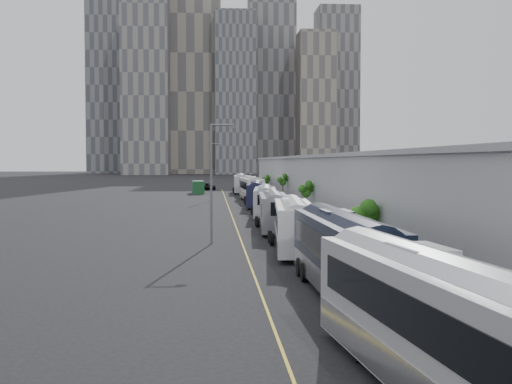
{
  "coord_description": "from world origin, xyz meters",
  "views": [
    {
      "loc": [
        -3.89,
        -11.87,
        6.48
      ],
      "look_at": [
        1.12,
        60.11,
        3.0
      ],
      "focal_mm": 45.0,
      "sensor_mm": 36.0,
      "label": 1
    }
  ],
  "objects": [
    {
      "name": "bus_0",
      "position": [
        2.21,
        4.72,
        1.69
      ],
      "size": [
        4.17,
        13.92,
        4.01
      ],
      "rotation": [
        0.0,
        0.0,
        0.1
      ],
      "color": "#9E9FA7",
      "rests_on": "ground"
    },
    {
      "name": "tree_3",
      "position": [
        6.28,
        78.99,
        3.47
      ],
      "size": [
        1.03,
        1.03,
        4.16
      ],
      "color": "black",
      "rests_on": "ground"
    },
    {
      "name": "street_lamp_far",
      "position": [
        -3.66,
        94.11,
        5.43
      ],
      "size": [
        2.04,
        0.22,
        9.46
      ],
      "color": "#59595E",
      "rests_on": "ground"
    },
    {
      "name": "shipping_container",
      "position": [
        -6.57,
        116.27,
        1.27
      ],
      "size": [
        2.63,
        6.52,
        2.54
      ],
      "primitive_type": "cube",
      "rotation": [
        0.0,
        0.0,
        0.07
      ],
      "color": "#133F20",
      "rests_on": "ground"
    },
    {
      "name": "skyline",
      "position": [
        -2.9,
        324.16,
        50.85
      ],
      "size": [
        145.0,
        64.0,
        120.0
      ],
      "color": "slate",
      "rests_on": "ground"
    },
    {
      "name": "bus_7",
      "position": [
        2.77,
        102.32,
        1.6
      ],
      "size": [
        3.03,
        13.02,
        3.78
      ],
      "rotation": [
        0.0,
        0.0,
        0.03
      ],
      "color": "gray",
      "rests_on": "ground"
    },
    {
      "name": "bus_6",
      "position": [
        2.62,
        91.97,
        1.68
      ],
      "size": [
        3.3,
        13.67,
        3.97
      ],
      "rotation": [
        0.0,
        0.0,
        0.04
      ],
      "color": "silver",
      "rests_on": "ground"
    },
    {
      "name": "suv",
      "position": [
        -4.83,
        132.7,
        0.75
      ],
      "size": [
        4.39,
        5.92,
        1.49
      ],
      "primitive_type": "imported",
      "rotation": [
        0.0,
        0.0,
        0.4
      ],
      "color": "black",
      "rests_on": "ground"
    },
    {
      "name": "tree_2",
      "position": [
        6.23,
        56.08,
        3.21
      ],
      "size": [
        1.14,
        1.14,
        3.89
      ],
      "color": "black",
      "rests_on": "ground"
    },
    {
      "name": "bus_4",
      "position": [
        2.29,
        61.98,
        1.51
      ],
      "size": [
        3.57,
        12.43,
        3.58
      ],
      "rotation": [
        0.0,
        0.0,
        -0.09
      ],
      "color": "#9FA0A8",
      "rests_on": "ground"
    },
    {
      "name": "bus_3",
      "position": [
        1.84,
        47.17,
        1.53
      ],
      "size": [
        3.19,
        12.54,
        3.63
      ],
      "rotation": [
        0.0,
        0.0,
        -0.05
      ],
      "color": "slate",
      "rests_on": "ground"
    },
    {
      "name": "tree_1",
      "position": [
        6.0,
        29.17,
        2.8
      ],
      "size": [
        1.6,
        1.6,
        3.63
      ],
      "color": "black",
      "rests_on": "ground"
    },
    {
      "name": "lane_line",
      "position": [
        -1.5,
        55.0,
        0.01
      ],
      "size": [
        0.12,
        160.0,
        0.02
      ],
      "primitive_type": "cube",
      "color": "gold",
      "rests_on": "ground"
    },
    {
      "name": "depot",
      "position": [
        12.99,
        55.0,
        3.51
      ],
      "size": [
        12.45,
        160.4,
        7.2
      ],
      "color": "gray",
      "rests_on": "ground"
    },
    {
      "name": "bus_1",
      "position": [
        2.43,
        18.52,
        1.69
      ],
      "size": [
        3.04,
        13.72,
        4.0
      ],
      "rotation": [
        0.0,
        0.0,
        0.02
      ],
      "color": "black",
      "rests_on": "ground"
    },
    {
      "name": "sidewalk",
      "position": [
        9.0,
        55.0,
        0.06
      ],
      "size": [
        10.0,
        170.0,
        0.12
      ],
      "primitive_type": "cube",
      "color": "gray",
      "rests_on": "ground"
    },
    {
      "name": "bus_8",
      "position": [
        2.0,
        117.15,
        1.63
      ],
      "size": [
        3.14,
        13.28,
        3.86
      ],
      "rotation": [
        0.0,
        0.0,
        -0.04
      ],
      "color": "#ABACB6",
      "rests_on": "ground"
    },
    {
      "name": "street_lamp_near",
      "position": [
        -3.73,
        38.11,
        5.39
      ],
      "size": [
        2.04,
        0.22,
        9.4
      ],
      "color": "#59595E",
      "rests_on": "ground"
    },
    {
      "name": "tree_4",
      "position": [
        6.25,
        106.69,
        2.8
      ],
      "size": [
        1.11,
        1.11,
        3.44
      ],
      "color": "black",
      "rests_on": "ground"
    },
    {
      "name": "bus_5",
      "position": [
        2.36,
        77.48,
        1.52
      ],
      "size": [
        3.51,
        12.53,
        3.62
      ],
      "rotation": [
        0.0,
        0.0,
        -0.08
      ],
      "color": "black",
      "rests_on": "ground"
    },
    {
      "name": "bus_2",
      "position": [
        2.0,
        33.57,
        1.57
      ],
      "size": [
        3.64,
        12.92,
        3.73
      ],
      "rotation": [
        0.0,
        0.0,
        -0.08
      ],
      "color": "white",
      "rests_on": "ground"
    }
  ]
}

